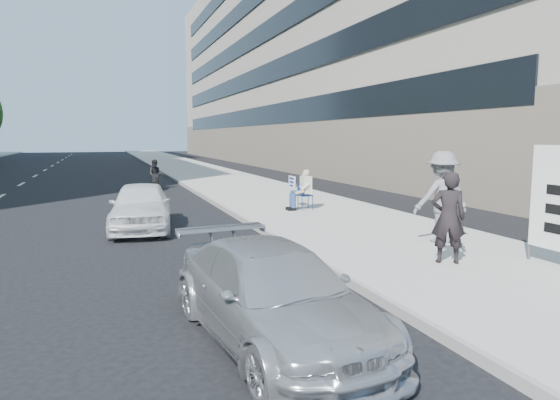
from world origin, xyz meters
name	(u,v)px	position (x,y,z in m)	size (l,w,h in m)	color
ground	(233,262)	(0.00, 0.00, 0.00)	(160.00, 160.00, 0.00)	black
near_sidewalk	(215,177)	(4.00, 20.00, 0.07)	(5.00, 120.00, 0.15)	#A3A199
near_building	(329,52)	(17.00, 32.00, 10.00)	(14.00, 70.00, 20.00)	#9E9688
seated_protester	(302,187)	(3.66, 5.36, 0.87)	(0.83, 1.12, 1.31)	navy
jogger	(442,197)	(4.69, -0.36, 1.17)	(1.32, 0.76, 2.04)	slate
pedestrian_woman	(448,217)	(3.63, -1.94, 1.01)	(0.63, 0.41, 1.72)	black
parked_sedan	(273,295)	(-0.50, -3.95, 0.59)	(1.64, 4.05, 1.17)	#A7A9AE
white_sedan_near	(141,206)	(-1.46, 4.28, 0.65)	(1.53, 3.81, 1.30)	white
motorcycle	(156,176)	(-0.01, 14.93, 0.64)	(0.76, 2.05, 1.42)	black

